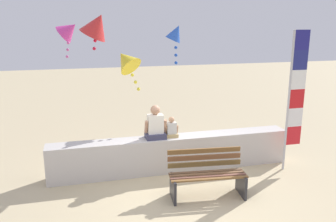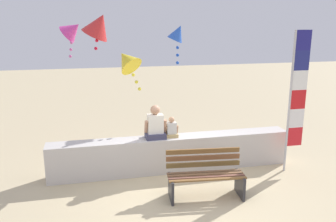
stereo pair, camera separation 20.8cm
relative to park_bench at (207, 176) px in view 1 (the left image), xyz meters
The scene contains 10 objects.
ground_plane 0.58m from the park_bench, 142.72° to the left, with size 40.00×40.00×0.00m, color #C6B389.
seawall_ledge 1.37m from the park_bench, 103.83° to the left, with size 5.45×0.47×0.79m, color beige.
park_bench is the anchor object (origin of this frame).
person_adult 1.66m from the park_bench, 118.09° to the left, with size 0.49×0.36×0.75m.
person_child 1.49m from the park_bench, 104.64° to the left, with size 0.30×0.22×0.46m.
flag_banner 2.75m from the park_bench, 18.10° to the left, with size 0.40×0.05×3.13m.
kite_blue 3.95m from the park_bench, 86.22° to the left, with size 0.62×0.69×1.02m.
kite_magenta 5.92m from the park_bench, 117.53° to the left, with size 0.84×0.80×1.13m.
kite_red 4.49m from the park_bench, 120.30° to the left, with size 1.03×0.92×0.98m.
kite_yellow 3.13m from the park_bench, 121.06° to the left, with size 0.83×0.86×1.10m.
Camera 1 is at (-1.97, -6.17, 3.30)m, focal length 37.89 mm.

